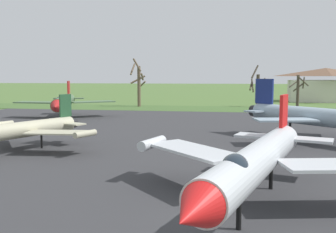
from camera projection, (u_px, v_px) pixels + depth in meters
name	position (u px, v px, depth m)	size (l,w,h in m)	color
ground_plane	(213.00, 220.00, 15.27)	(600.00, 600.00, 0.00)	#4C6B33
asphalt_apron	(225.00, 144.00, 32.53)	(80.09, 58.80, 0.05)	#333335
grass_verge_strip	(230.00, 109.00, 67.17)	(140.09, 12.00, 0.06)	#41602D
jet_fighter_front_left	(326.00, 117.00, 32.16)	(13.83, 13.55, 5.63)	#8EA3B2
jet_fighter_front_right	(257.00, 160.00, 16.45)	(13.70, 15.21, 4.80)	silver
jet_fighter_rear_center	(12.00, 131.00, 28.09)	(10.66, 12.64, 4.33)	#B7B293
jet_fighter_rear_left	(64.00, 102.00, 51.39)	(13.38, 16.61, 5.19)	#4C6B47
info_placard_rear_left	(52.00, 122.00, 42.46)	(0.53, 0.31, 1.13)	black
bare_tree_far_left	(139.00, 83.00, 72.65)	(3.35, 3.35, 9.35)	brown
bare_tree_left_of_center	(257.00, 88.00, 72.72)	(3.20, 3.14, 8.10)	#42382D
bare_tree_center	(298.00, 89.00, 70.73)	(3.49, 3.52, 6.17)	#42382D
visitor_building	(325.00, 85.00, 87.48)	(17.31, 11.21, 7.86)	beige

